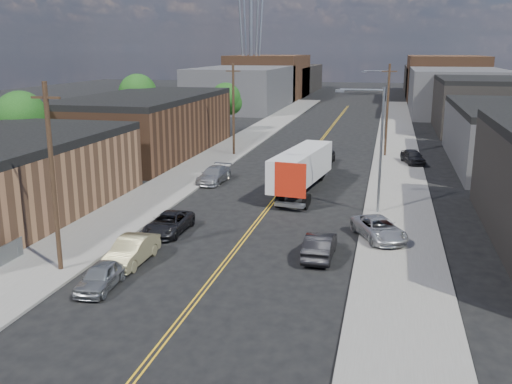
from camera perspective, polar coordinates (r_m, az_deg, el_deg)
The scene contains 29 objects.
ground at distance 76.71m, azimuth 6.72°, elevation 5.40°, with size 260.00×260.00×0.00m, color black.
centerline at distance 62.04m, azimuth 5.11°, elevation 3.37°, with size 0.32×120.00×0.01m, color gold.
sidewalk_left at distance 64.01m, azimuth -3.35°, elevation 3.80°, with size 5.00×140.00×0.15m, color slate.
sidewalk_right at distance 61.46m, azimuth 13.93°, elevation 2.97°, with size 5.00×140.00×0.15m, color slate.
warehouse_brown at distance 65.51m, azimuth -10.84°, elevation 6.67°, with size 12.00×26.00×6.60m.
industrial_right_c at distance 88.75m, azimuth 22.12°, elevation 8.12°, with size 14.00×22.00×7.60m.
skyline_left_a at distance 114.22m, azimuth -1.31°, elevation 10.36°, with size 16.00×30.00×8.00m, color #3B3A3D.
skyline_right_a at distance 111.23m, azimuth 19.36°, elevation 9.48°, with size 16.00×30.00×8.00m, color #3B3A3D.
skyline_left_b at distance 138.48m, azimuth 1.31°, elevation 11.44°, with size 16.00×26.00×10.00m, color #4B2E1E.
skyline_right_b at distance 136.02m, azimuth 18.34°, elevation 10.70°, with size 16.00×26.00×10.00m, color #4B2E1E.
skyline_left_c at distance 158.15m, azimuth 2.83°, elevation 11.22°, with size 16.00×40.00×7.00m, color black.
skyline_right_c at distance 156.00m, azimuth 17.69°, elevation 10.55°, with size 16.00×40.00×7.00m, color black.
streetlight_near at distance 40.85m, azimuth 11.87°, elevation 5.08°, with size 3.39×0.25×9.00m.
streetlight_far at distance 75.63m, azimuth 12.63°, elevation 9.10°, with size 3.39×0.25×9.00m.
utility_pole_left_near at distance 31.01m, azimuth -19.66°, elevation 1.37°, with size 1.60×0.26×10.00m.
utility_pole_left_far at distance 62.94m, azimuth -2.27°, elevation 8.30°, with size 1.60×0.26×10.00m.
utility_pole_right at distance 63.69m, azimuth 13.00°, elevation 8.02°, with size 1.60×0.26×10.00m.
tree_left_near at distance 56.10m, azimuth -22.37°, elevation 6.57°, with size 4.85×4.76×7.91m.
tree_left_mid at distance 77.70m, azimuth -11.68°, elevation 9.39°, with size 5.10×5.04×8.37m.
tree_left_far at distance 80.84m, azimuth -3.01°, elevation 9.18°, with size 4.35×4.20×6.97m.
semi_truck at distance 47.76m, azimuth 4.83°, elevation 2.63°, with size 3.82×14.10×3.61m.
car_left_a at distance 29.43m, azimuth -15.26°, elevation -8.14°, with size 1.52×3.79×1.29m, color #979A9B.
car_left_b at distance 32.32m, azimuth -12.32°, elevation -5.74°, with size 1.56×4.49×1.48m, color #968D62.
car_left_c at distance 37.09m, azimuth -8.72°, elevation -3.11°, with size 2.17×4.70×1.30m, color black.
car_left_d at distance 50.58m, azimuth -4.23°, elevation 1.73°, with size 1.97×4.85×1.41m, color #9B9C9F.
car_right_oncoming at distance 32.59m, azimuth 6.40°, elevation -5.35°, with size 1.53×4.39×1.45m, color black.
car_right_lot_a at distance 35.91m, azimuth 12.19°, elevation -3.59°, with size 2.19×4.75×1.32m, color #AFB1B5.
car_right_lot_c at distance 60.39m, azimuth 15.40°, elevation 3.44°, with size 1.67×4.16×1.42m, color black.
car_ahead_truck at distance 58.74m, azimuth 6.53°, elevation 3.47°, with size 2.51×5.43×1.51m, color black.
Camera 1 is at (8.44, -15.36, 11.56)m, focal length 40.00 mm.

